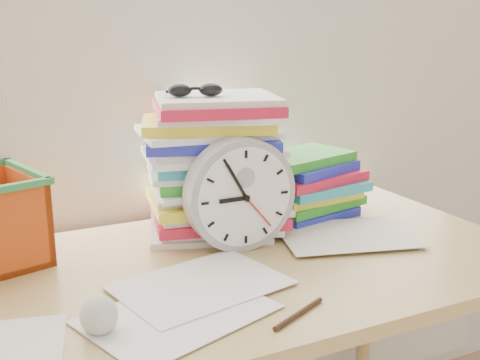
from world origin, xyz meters
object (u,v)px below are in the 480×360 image
clock (240,194)px  book_stack (307,185)px  paper_stack (214,164)px  desk (213,299)px

clock → book_stack: clock is taller
paper_stack → desk: bearing=-114.9°
paper_stack → book_stack: bearing=-1.6°
paper_stack → book_stack: (0.26, -0.01, -0.08)m
clock → desk: bearing=-145.4°
desk → book_stack: book_stack is taller
paper_stack → clock: bearing=-89.6°
clock → book_stack: (0.26, 0.13, -0.04)m
paper_stack → book_stack: paper_stack is taller
desk → book_stack: 0.44m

